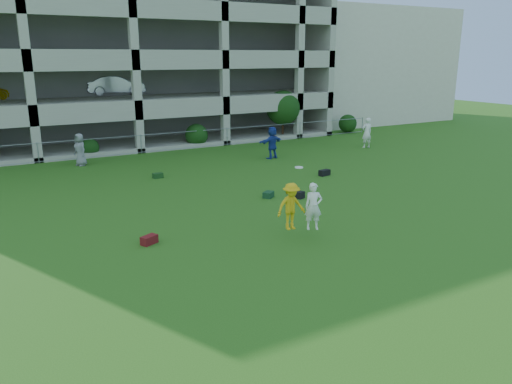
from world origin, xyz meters
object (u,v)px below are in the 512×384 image
bystander_d (272,143)px  stucco_building (343,66)px  bystander_c (80,150)px  bystander_e (367,133)px  crate_d (299,195)px  frisbee_contest (297,206)px  parking_garage (102,55)px

bystander_d → stucco_building: bearing=-154.1°
bystander_c → bystander_d: bystander_d is taller
bystander_c → bystander_e: bearing=56.4°
stucco_building → crate_d: stucco_building is taller
crate_d → frisbee_contest: bearing=-125.3°
bystander_c → bystander_d: bearing=48.9°
bystander_d → frisbee_contest: 13.53m
stucco_building → bystander_c: size_ratio=8.87×
bystander_e → bystander_d: bearing=5.7°
bystander_c → parking_garage: (3.99, 10.55, 5.11)m
bystander_d → frisbee_contest: frisbee_contest is taller
stucco_building → bystander_e: stucco_building is taller
bystander_d → crate_d: size_ratio=5.44×
bystander_d → bystander_e: 7.35m
crate_d → frisbee_contest: frisbee_contest is taller
bystander_c → frisbee_contest: size_ratio=0.82×
stucco_building → bystander_e: 17.55m
bystander_c → bystander_e: size_ratio=0.90×
bystander_c → bystander_d: (10.38, -3.50, 0.05)m
bystander_c → frisbee_contest: bearing=-7.6°
stucco_building → crate_d: size_ratio=45.71×
bystander_e → parking_garage: parking_garage is taller
bystander_e → crate_d: 13.47m
bystander_c → stucco_building: bearing=89.4°
crate_d → bystander_e: bearing=36.5°
bystander_d → crate_d: bystander_d is taller
parking_garage → bystander_c: bearing=-110.7°
frisbee_contest → parking_garage: parking_garage is taller
frisbee_contest → stucco_building: bearing=49.0°
bystander_e → frisbee_contest: (-13.62, -11.99, 0.12)m
crate_d → frisbee_contest: (-2.82, -3.98, 0.97)m
stucco_building → parking_garage: 23.04m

